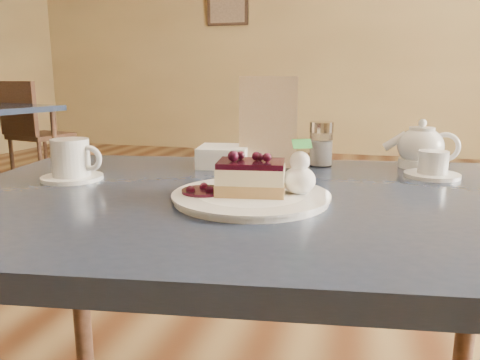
% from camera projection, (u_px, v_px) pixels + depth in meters
% --- Properties ---
extents(main_table, '(1.20, 0.89, 0.69)m').
position_uv_depth(main_table, '(253.00, 233.00, 0.83)').
color(main_table, '#1E263A').
rests_on(main_table, ground).
extents(dessert_plate, '(0.25, 0.25, 0.01)m').
position_uv_depth(dessert_plate, '(251.00, 197.00, 0.77)').
color(dessert_plate, white).
rests_on(dessert_plate, main_table).
extents(cheesecake_slice, '(0.12, 0.09, 0.06)m').
position_uv_depth(cheesecake_slice, '(251.00, 178.00, 0.77)').
color(cheesecake_slice, tan).
rests_on(cheesecake_slice, dessert_plate).
extents(whipped_cream, '(0.05, 0.05, 0.05)m').
position_uv_depth(whipped_cream, '(299.00, 180.00, 0.77)').
color(whipped_cream, white).
rests_on(whipped_cream, dessert_plate).
extents(berry_sauce, '(0.07, 0.07, 0.01)m').
position_uv_depth(berry_sauce, '(204.00, 191.00, 0.78)').
color(berry_sauce, black).
rests_on(berry_sauce, dessert_plate).
extents(coffee_set, '(0.13, 0.12, 0.08)m').
position_uv_depth(coffee_set, '(72.00, 162.00, 0.93)').
color(coffee_set, white).
rests_on(coffee_set, main_table).
extents(tea_set, '(0.17, 0.21, 0.10)m').
position_uv_depth(tea_set, '(422.00, 151.00, 1.03)').
color(tea_set, white).
rests_on(tea_set, main_table).
extents(menu_card, '(0.13, 0.05, 0.20)m').
position_uv_depth(menu_card, '(268.00, 122.00, 1.05)').
color(menu_card, '#F3E7BF').
rests_on(menu_card, main_table).
extents(sugar_shaker, '(0.06, 0.06, 0.10)m').
position_uv_depth(sugar_shaker, '(321.00, 144.00, 1.07)').
color(sugar_shaker, white).
rests_on(sugar_shaker, main_table).
extents(napkin_stack, '(0.12, 0.12, 0.05)m').
position_uv_depth(napkin_stack, '(224.00, 156.00, 1.07)').
color(napkin_stack, white).
rests_on(napkin_stack, main_table).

